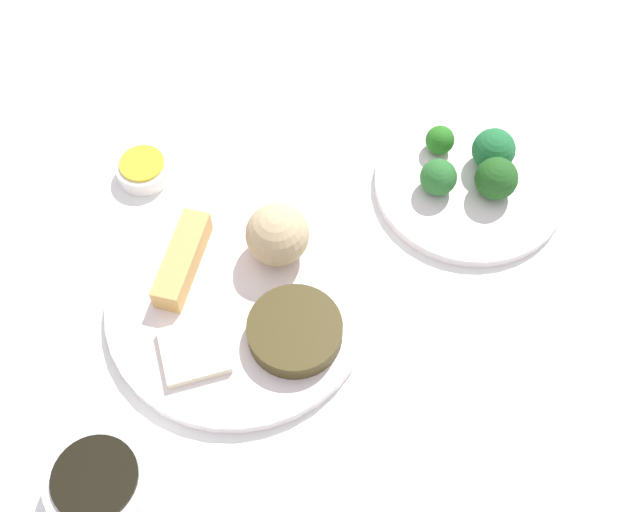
{
  "coord_description": "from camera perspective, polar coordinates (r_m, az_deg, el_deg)",
  "views": [
    {
      "loc": [
        -0.37,
        -0.1,
        0.82
      ],
      "look_at": [
        0.08,
        -0.04,
        0.06
      ],
      "focal_mm": 44.41,
      "sensor_mm": 36.0,
      "label": 1
    }
  ],
  "objects": [
    {
      "name": "sauce_ramekin_hot_mustard",
      "position": [
        1.02,
        -12.59,
        6.08
      ],
      "size": [
        0.07,
        0.07,
        0.02
      ],
      "primitive_type": "cylinder",
      "color": "white",
      "rests_on": "tabletop"
    },
    {
      "name": "rice_scoop",
      "position": [
        0.89,
        -3.09,
        1.55
      ],
      "size": [
        0.07,
        0.07,
        0.07
      ],
      "primitive_type": "sphere",
      "color": "tan",
      "rests_on": "main_plate"
    },
    {
      "name": "broccoli_floret_3",
      "position": [
        0.96,
        8.53,
        5.63
      ],
      "size": [
        0.04,
        0.04,
        0.04
      ],
      "primitive_type": "sphere",
      "color": "#2B6E2D",
      "rests_on": "broccoli_plate"
    },
    {
      "name": "broccoli_plate",
      "position": [
        1.0,
        10.72,
        5.15
      ],
      "size": [
        0.24,
        0.24,
        0.01
      ],
      "primitive_type": "cylinder",
      "color": "white",
      "rests_on": "tabletop"
    },
    {
      "name": "crab_rangoon_wonton",
      "position": [
        0.86,
        -9.06,
        -6.77
      ],
      "size": [
        0.09,
        0.09,
        0.01
      ],
      "primitive_type": "cube",
      "rotation": [
        0.0,
        0.0,
        0.42
      ],
      "color": "beige",
      "rests_on": "main_plate"
    },
    {
      "name": "tabletop",
      "position": [
        0.9,
        -3.2,
        -5.99
      ],
      "size": [
        2.2,
        2.2,
        0.02
      ],
      "primitive_type": "cube",
      "color": "white",
      "rests_on": "ground"
    },
    {
      "name": "soy_sauce_bowl_liquid",
      "position": [
        0.82,
        -15.95,
        -15.1
      ],
      "size": [
        0.08,
        0.08,
        0.0
      ],
      "primitive_type": "cylinder",
      "color": "black",
      "rests_on": "soy_sauce_bowl"
    },
    {
      "name": "soy_sauce_bowl",
      "position": [
        0.84,
        -15.6,
        -15.51
      ],
      "size": [
        0.1,
        0.1,
        0.04
      ],
      "primitive_type": "cylinder",
      "color": "white",
      "rests_on": "tabletop"
    },
    {
      "name": "spring_roll",
      "position": [
        0.91,
        -9.88,
        -0.27
      ],
      "size": [
        0.12,
        0.04,
        0.03
      ],
      "primitive_type": "cube",
      "rotation": [
        0.0,
        0.0,
        3.03
      ],
      "color": "tan",
      "rests_on": "main_plate"
    },
    {
      "name": "broccoli_floret_2",
      "position": [
        0.97,
        12.59,
        5.47
      ],
      "size": [
        0.05,
        0.05,
        0.05
      ],
      "primitive_type": "sphere",
      "color": "#22571E",
      "rests_on": "broccoli_plate"
    },
    {
      "name": "main_plate",
      "position": [
        0.9,
        -5.86,
        -3.44
      ],
      "size": [
        0.3,
        0.3,
        0.02
      ],
      "primitive_type": "cylinder",
      "color": "white",
      "rests_on": "tabletop"
    },
    {
      "name": "sauce_ramekin_hot_mustard_liquid",
      "position": [
        1.01,
        -12.72,
        6.53
      ],
      "size": [
        0.06,
        0.06,
        0.0
      ],
      "primitive_type": "cylinder",
      "color": "yellow",
      "rests_on": "sauce_ramekin_hot_mustard"
    },
    {
      "name": "broccoli_floret_1",
      "position": [
        1.0,
        12.4,
        7.48
      ],
      "size": [
        0.05,
        0.05,
        0.05
      ],
      "primitive_type": "sphere",
      "color": "#226F37",
      "rests_on": "broccoli_plate"
    },
    {
      "name": "stir_fry_heap",
      "position": [
        0.86,
        -1.83,
        -5.42
      ],
      "size": [
        0.1,
        0.1,
        0.02
      ],
      "primitive_type": "cylinder",
      "color": "#423717",
      "rests_on": "main_plate"
    },
    {
      "name": "broccoli_floret_0",
      "position": [
        1.01,
        8.64,
        8.27
      ],
      "size": [
        0.04,
        0.04,
        0.04
      ],
      "primitive_type": "sphere",
      "color": "#27711E",
      "rests_on": "broccoli_plate"
    }
  ]
}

